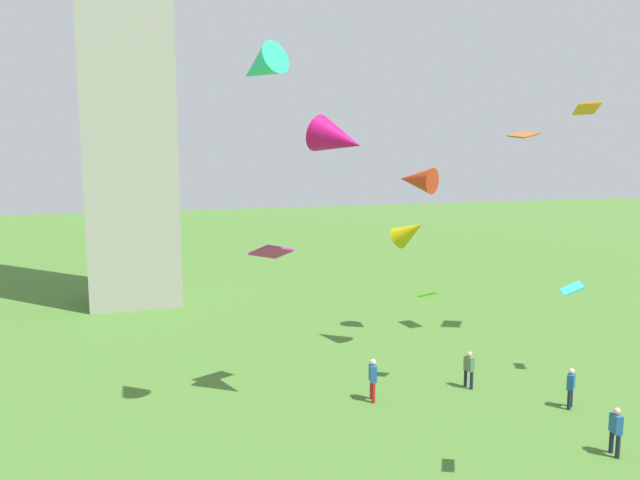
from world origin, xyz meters
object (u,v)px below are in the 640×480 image
person_4 (616,428)px  kite_flying_10 (427,294)px  kite_flying_6 (272,252)px  kite_flying_11 (416,180)px  person_0 (571,386)px  kite_flying_4 (339,139)px  person_2 (469,367)px  kite_flying_5 (260,67)px  kite_flying_1 (523,135)px  person_5 (373,377)px  kite_flying_3 (572,288)px  kite_flying_9 (587,109)px  kite_flying_8 (410,231)px

person_4 → kite_flying_10: bearing=-146.5°
kite_flying_6 → kite_flying_11: bearing=167.8°
person_0 → kite_flying_4: kite_flying_4 is taller
person_0 → kite_flying_10: (-4.24, 4.40, 3.19)m
person_2 → kite_flying_11: (0.13, 5.48, 8.16)m
kite_flying_5 → kite_flying_11: kite_flying_5 is taller
person_0 → kite_flying_4: size_ratio=0.62×
person_2 → kite_flying_1: size_ratio=1.11×
person_5 → kite_flying_3: size_ratio=1.80×
kite_flying_3 → person_2: bearing=-162.5°
person_5 → kite_flying_9: 18.83m
kite_flying_6 → kite_flying_3: bearing=88.4°
kite_flying_5 → kite_flying_8: (10.95, 9.11, -7.34)m
person_2 → kite_flying_9: bearing=101.4°
kite_flying_1 → kite_flying_8: bearing=58.8°
person_5 → kite_flying_3: bearing=-149.4°
kite_flying_3 → kite_flying_4: size_ratio=0.37×
person_2 → kite_flying_9: kite_flying_9 is taller
person_0 → person_4: (-1.41, -3.67, 0.02)m
kite_flying_8 → kite_flying_11: size_ratio=1.12×
kite_flying_3 → kite_flying_4: (-4.35, 7.65, 4.47)m
kite_flying_11 → person_0: bearing=74.9°
kite_flying_9 → kite_flying_4: bearing=136.7°
kite_flying_10 → kite_flying_11: 6.80m
kite_flying_3 → kite_flying_9: bearing=168.7°
person_2 → kite_flying_3: 10.17m
kite_flying_9 → kite_flying_8: bearing=91.9°
kite_flying_11 → kite_flying_9: bearing=139.4°
kite_flying_1 → kite_flying_10: 11.71m
person_2 → kite_flying_1: kite_flying_1 is taller
kite_flying_10 → kite_flying_1: bearing=-117.2°
kite_flying_10 → person_4: bearing=144.6°
kite_flying_1 → kite_flying_10: (-8.10, -4.22, -7.33)m
person_5 → kite_flying_6: size_ratio=0.90×
kite_flying_8 → kite_flying_10: 8.07m
kite_flying_6 → kite_flying_5: bearing=38.6°
person_0 → kite_flying_10: 6.90m
kite_flying_1 → kite_flying_4: bearing=113.9°
person_4 → kite_flying_9: 18.09m
person_4 → person_5: bearing=-125.7°
person_4 → kite_flying_11: kite_flying_11 is taller
kite_flying_3 → kite_flying_11: bearing=-157.3°
kite_flying_5 → kite_flying_10: size_ratio=2.16×
kite_flying_1 → kite_flying_6: kite_flying_1 is taller
kite_flying_3 → kite_flying_5: size_ratio=0.44×
person_2 → kite_flying_8: (1.40, 8.41, 5.11)m
kite_flying_11 → kite_flying_1: bearing=147.4°
person_5 → kite_flying_8: (6.06, 8.30, 5.02)m
person_0 → kite_flying_5: size_ratio=0.73×
kite_flying_4 → person_0: bearing=-50.1°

